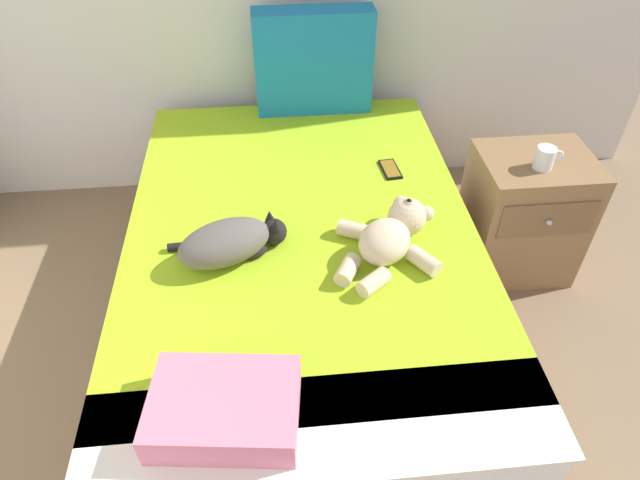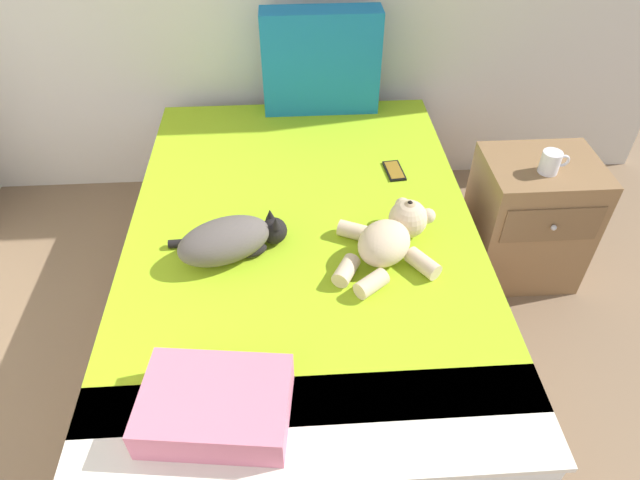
% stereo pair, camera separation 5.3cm
% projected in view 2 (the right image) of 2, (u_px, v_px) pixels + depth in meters
% --- Properties ---
extents(bed, '(1.40, 2.04, 0.53)m').
position_uv_depth(bed, '(304.00, 273.00, 2.33)').
color(bed, olive).
rests_on(bed, ground_plane).
extents(patterned_cushion, '(0.57, 0.15, 0.50)m').
position_uv_depth(patterned_cushion, '(321.00, 62.00, 2.67)').
color(patterned_cushion, '#1972AD').
rests_on(patterned_cushion, bed).
extents(cat, '(0.44, 0.31, 0.15)m').
position_uv_depth(cat, '(230.00, 240.00, 1.98)').
color(cat, '#59514C').
rests_on(cat, bed).
extents(teddy_bear, '(0.41, 0.45, 0.16)m').
position_uv_depth(teddy_bear, '(391.00, 237.00, 1.99)').
color(teddy_bear, beige).
rests_on(teddy_bear, bed).
extents(cell_phone, '(0.09, 0.15, 0.01)m').
position_uv_depth(cell_phone, '(394.00, 171.00, 2.41)').
color(cell_phone, black).
rests_on(cell_phone, bed).
extents(throw_pillow, '(0.43, 0.33, 0.11)m').
position_uv_depth(throw_pillow, '(216.00, 405.00, 1.50)').
color(throw_pillow, '#D1728C').
rests_on(throw_pillow, bed).
extents(nightstand, '(0.49, 0.42, 0.62)m').
position_uv_depth(nightstand, '(528.00, 220.00, 2.52)').
color(nightstand, olive).
rests_on(nightstand, ground_plane).
extents(mug, '(0.12, 0.08, 0.09)m').
position_uv_depth(mug, '(551.00, 162.00, 2.24)').
color(mug, silver).
rests_on(mug, nightstand).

